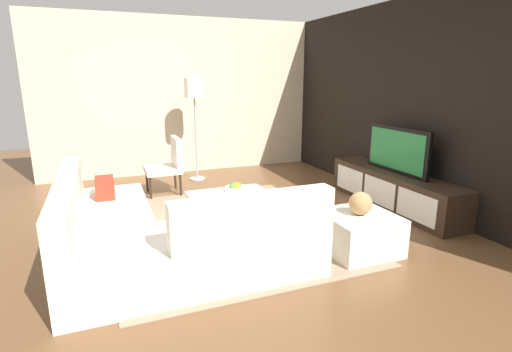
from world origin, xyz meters
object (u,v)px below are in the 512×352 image
Objects in this scene: television at (397,150)px; decorative_ball at (360,203)px; media_console at (393,190)px; ottoman at (358,233)px; floor_lamp at (194,94)px; coffee_table at (233,212)px; fruit_bowl at (236,189)px; sectional_couch at (154,235)px; accent_chair_near at (169,162)px.

decorative_ball is at bearing -52.62° from television.
ottoman is at bearing -52.61° from media_console.
floor_lamp reaches higher than television.
decorative_ball reaches higher than media_console.
coffee_table is 0.31m from fruit_bowl.
sectional_couch reaches higher than coffee_table.
accent_chair_near is at bearing -165.05° from coffee_table.
ottoman is at bearing -52.62° from television.
accent_chair_near is 0.50× the size of floor_lamp.
decorative_ball is at bearing 25.92° from accent_chair_near.
sectional_couch is at bearing -59.22° from coffee_table.
decorative_ball is at bearing 35.48° from fruit_bowl.
coffee_table is 3.45× the size of fruit_bowl.
ottoman is (0.49, 2.00, -0.09)m from sectional_couch.
accent_chair_near reaches higher than media_console.
accent_chair_near is at bearing -41.75° from floor_lamp.
fruit_bowl is (-0.28, -2.20, -0.38)m from television.
decorative_ball is (1.27, 0.90, 0.09)m from fruit_bowl.
ottoman is at bearing 35.48° from fruit_bowl.
sectional_couch is at bearing -54.77° from fruit_bowl.
sectional_couch is 2.42× the size of coffee_table.
coffee_table is (-0.10, -2.30, -0.05)m from media_console.
ottoman is (3.48, 0.88, -1.27)m from floor_lamp.
fruit_bowl is (1.55, 0.56, -0.06)m from accent_chair_near.
coffee_table is at bearing -92.49° from television.
ottoman is 2.94× the size of decorative_ball.
floor_lamp is (-0.66, 0.59, 0.99)m from accent_chair_near.
sectional_couch is 1.34× the size of floor_lamp.
fruit_bowl is (-0.28, -2.20, 0.18)m from media_console.
floor_lamp is at bearing 159.36° from sectional_couch.
coffee_table is (-0.60, 1.00, -0.09)m from sectional_couch.
media_console is 1.63m from ottoman.
television reaches higher than accent_chair_near.
fruit_bowl is at bearing 125.23° from sectional_couch.
sectional_couch is 8.34× the size of fruit_bowl.
decorative_ball is at bearing -52.61° from media_console.
ottoman reaches higher than coffee_table.
accent_chair_near is (-2.33, 0.54, 0.20)m from sectional_couch.
floor_lamp is 3.71m from decorative_ball.
television is 2.38m from coffee_table.
ottoman is 0.32m from decorative_ball.
media_console is at bearing 98.56° from sectional_couch.
sectional_couch is 2.07m from ottoman.
decorative_ball is (1.09, 1.00, 0.32)m from coffee_table.
sectional_couch reaches higher than ottoman.
floor_lamp reaches higher than ottoman.
fruit_bowl is 1.56m from decorative_ball.
media_console is at bearing 54.84° from accent_chair_near.
television is at bearing 54.85° from accent_chair_near.
media_console reaches higher than coffee_table.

